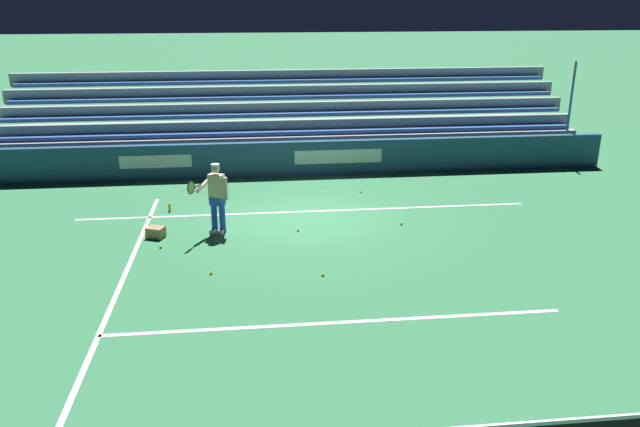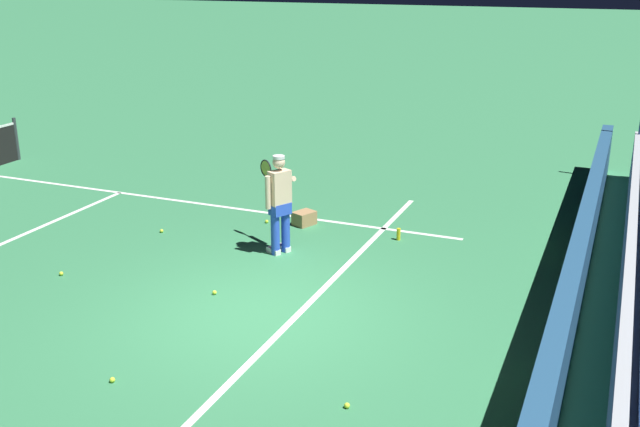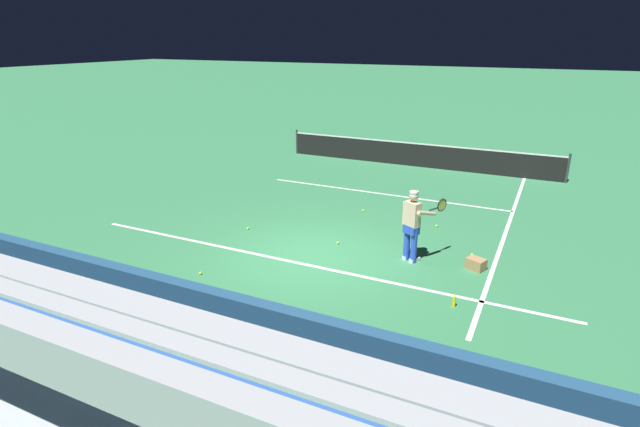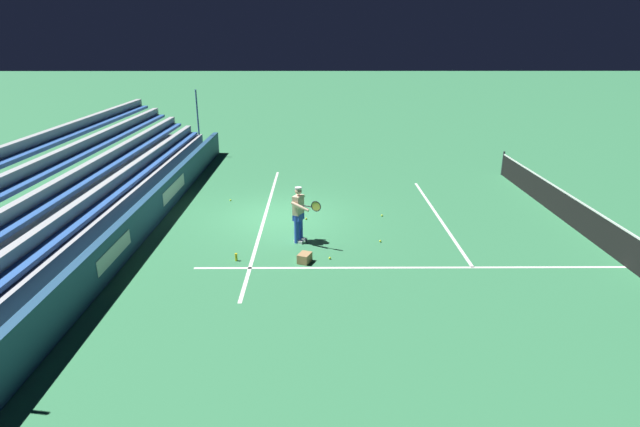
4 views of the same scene
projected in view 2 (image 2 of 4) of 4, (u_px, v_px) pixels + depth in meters
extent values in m
plane|color=#337A4C|center=(260.00, 314.00, 10.60)|extent=(160.00, 160.00, 0.00)
cube|color=white|center=(292.00, 320.00, 10.41)|extent=(12.00, 0.10, 0.01)
cube|color=white|center=(179.00, 201.00, 15.65)|extent=(0.10, 12.00, 0.01)
cube|color=navy|center=(562.00, 331.00, 8.94)|extent=(20.27, 0.24, 1.10)
cube|color=silver|center=(537.00, 380.00, 7.80)|extent=(2.80, 0.01, 0.44)
cube|color=silver|center=(581.00, 217.00, 12.79)|extent=(2.20, 0.01, 0.40)
cylinder|color=blue|center=(275.00, 230.00, 12.64)|extent=(0.15, 0.15, 0.88)
cylinder|color=blue|center=(285.00, 227.00, 12.78)|extent=(0.15, 0.15, 0.88)
cube|color=white|center=(274.00, 251.00, 12.81)|extent=(0.23, 0.30, 0.09)
cube|color=white|center=(284.00, 248.00, 12.95)|extent=(0.23, 0.30, 0.09)
cube|color=blue|center=(280.00, 209.00, 12.60)|extent=(0.40, 0.35, 0.20)
cube|color=beige|center=(280.00, 187.00, 12.48)|extent=(0.42, 0.35, 0.58)
sphere|color=beige|center=(279.00, 162.00, 12.35)|extent=(0.21, 0.21, 0.21)
cylinder|color=white|center=(279.00, 157.00, 12.32)|extent=(0.20, 0.20, 0.05)
cylinder|color=beige|center=(268.00, 193.00, 12.34)|extent=(0.09, 0.09, 0.56)
cylinder|color=beige|center=(284.00, 179.00, 12.76)|extent=(0.35, 0.56, 0.24)
cylinder|color=black|center=(275.00, 174.00, 12.92)|extent=(0.17, 0.28, 0.03)
torus|color=black|center=(266.00, 168.00, 13.11)|extent=(0.17, 0.29, 0.31)
cylinder|color=#D6D14C|center=(266.00, 168.00, 13.11)|extent=(0.13, 0.24, 0.27)
cube|color=#A87F51|center=(304.00, 218.00, 14.19)|extent=(0.48, 0.43, 0.26)
sphere|color=#CCE533|center=(112.00, 380.00, 8.87)|extent=(0.07, 0.07, 0.07)
sphere|color=#CCE533|center=(214.00, 292.00, 11.22)|extent=(0.07, 0.07, 0.07)
sphere|color=#CCE533|center=(162.00, 231.00, 13.80)|extent=(0.07, 0.07, 0.07)
sphere|color=#CCE533|center=(267.00, 221.00, 14.30)|extent=(0.07, 0.07, 0.07)
sphere|color=#CCE533|center=(347.00, 406.00, 8.36)|extent=(0.07, 0.07, 0.07)
sphere|color=#CCE533|center=(61.00, 274.00, 11.90)|extent=(0.07, 0.07, 0.07)
cylinder|color=yellow|center=(399.00, 234.00, 13.41)|extent=(0.07, 0.07, 0.22)
cylinder|color=#33383D|center=(16.00, 139.00, 18.76)|extent=(0.09, 0.09, 1.07)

